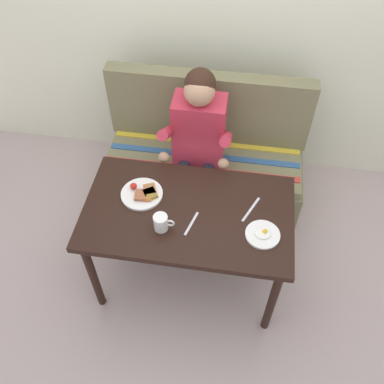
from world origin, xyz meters
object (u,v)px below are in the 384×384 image
object	(u,v)px
table	(188,219)
plate_breakfast	(143,194)
knife	(251,209)
coffee_mug	(161,222)
fork	(191,224)
person	(198,139)
plate_eggs	(263,234)
couch	(204,164)

from	to	relation	value
table	plate_breakfast	world-z (taller)	plate_breakfast
table	knife	world-z (taller)	knife
table	plate_breakfast	distance (m)	0.30
coffee_mug	table	bearing A→B (deg)	48.15
plate_breakfast	fork	size ratio (longest dim) A/B	1.45
plate_breakfast	person	bearing A→B (deg)	64.23
plate_eggs	knife	xyz separation A→B (m)	(-0.07, 0.17, -0.01)
fork	plate_breakfast	bearing A→B (deg)	168.61
coffee_mug	fork	xyz separation A→B (m)	(0.16, 0.05, -0.05)
plate_breakfast	couch	bearing A→B (deg)	68.01
fork	knife	world-z (taller)	same
fork	plate_eggs	bearing A→B (deg)	13.43
table	person	distance (m)	0.60
person	plate_eggs	xyz separation A→B (m)	(0.46, -0.69, -0.00)
table	knife	xyz separation A→B (m)	(0.35, 0.06, 0.08)
person	plate_eggs	world-z (taller)	person
person	fork	bearing A→B (deg)	-84.64
couch	fork	distance (m)	0.94
coffee_mug	fork	bearing A→B (deg)	18.19
plate_breakfast	knife	xyz separation A→B (m)	(0.63, -0.01, -0.01)
person	fork	world-z (taller)	person
fork	person	bearing A→B (deg)	111.35
person	coffee_mug	world-z (taller)	person
table	plate_eggs	xyz separation A→B (m)	(0.43, -0.11, 0.09)
table	knife	size ratio (longest dim) A/B	6.00
plate_breakfast	knife	size ratio (longest dim) A/B	1.23
plate_breakfast	knife	world-z (taller)	plate_breakfast
couch	fork	size ratio (longest dim) A/B	8.47
person	knife	size ratio (longest dim) A/B	6.06
table	person	world-z (taller)	person
plate_breakfast	plate_eggs	distance (m)	0.73
knife	table	bearing A→B (deg)	-145.49
plate_breakfast	coffee_mug	xyz separation A→B (m)	(0.15, -0.21, 0.04)
plate_breakfast	coffee_mug	size ratio (longest dim) A/B	2.08
couch	coffee_mug	distance (m)	1.02
plate_eggs	table	bearing A→B (deg)	166.16
table	plate_breakfast	xyz separation A→B (m)	(-0.28, 0.07, 0.10)
couch	plate_eggs	bearing A→B (deg)	-63.85
plate_breakfast	fork	xyz separation A→B (m)	(0.31, -0.16, -0.01)
plate_eggs	coffee_mug	world-z (taller)	coffee_mug
person	plate_eggs	size ratio (longest dim) A/B	6.37
coffee_mug	knife	size ratio (longest dim) A/B	0.59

